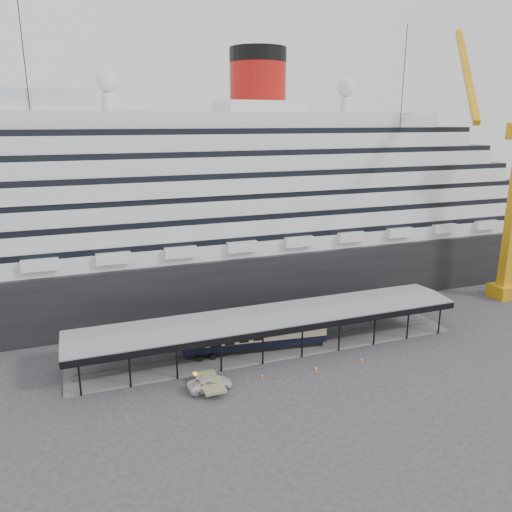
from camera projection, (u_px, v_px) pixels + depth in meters
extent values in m
plane|color=#333335|center=(285.00, 363.00, 67.07)|extent=(200.00, 200.00, 0.00)
cube|color=black|center=(218.00, 265.00, 94.71)|extent=(130.00, 30.00, 10.00)
cylinder|color=#AA120D|center=(258.00, 87.00, 88.86)|extent=(10.00, 10.00, 9.00)
cylinder|color=black|center=(258.00, 55.00, 87.48)|extent=(10.10, 10.10, 2.50)
sphere|color=silver|center=(107.00, 81.00, 80.09)|extent=(3.60, 3.60, 3.60)
sphere|color=silver|center=(346.00, 87.00, 94.80)|extent=(3.60, 3.60, 3.60)
cube|color=slate|center=(271.00, 347.00, 71.56)|extent=(56.00, 8.00, 0.24)
cube|color=slate|center=(273.00, 348.00, 70.86)|extent=(54.00, 0.08, 0.10)
cube|color=slate|center=(269.00, 344.00, 72.17)|extent=(54.00, 0.08, 0.10)
cube|color=black|center=(284.00, 331.00, 66.35)|extent=(56.00, 0.18, 0.90)
cube|color=black|center=(260.00, 308.00, 74.49)|extent=(56.00, 0.18, 0.90)
cube|color=slate|center=(272.00, 314.00, 70.23)|extent=(56.00, 9.00, 0.24)
cylinder|color=black|center=(38.00, 179.00, 70.77)|extent=(0.12, 0.12, 47.21)
cube|color=orange|center=(503.00, 291.00, 91.85)|extent=(4.00, 4.00, 2.40)
cube|color=orange|center=(467.00, 73.00, 83.52)|extent=(11.42, 18.78, 16.80)
cylinder|color=black|center=(397.00, 166.00, 89.29)|extent=(0.12, 0.12, 47.21)
imported|color=silver|center=(210.00, 384.00, 60.38)|extent=(5.50, 2.66, 1.51)
cube|color=black|center=(255.00, 347.00, 70.60)|extent=(19.69, 4.57, 0.65)
cube|color=black|center=(255.00, 342.00, 70.38)|extent=(20.66, 5.06, 1.02)
cube|color=beige|center=(255.00, 334.00, 70.08)|extent=(20.66, 5.10, 1.21)
cube|color=black|center=(255.00, 329.00, 69.87)|extent=(20.66, 5.06, 0.37)
cube|color=#D2520B|center=(262.00, 379.00, 63.06)|extent=(0.45, 0.45, 0.03)
cone|color=#D2520B|center=(262.00, 376.00, 62.96)|extent=(0.38, 0.38, 0.68)
cylinder|color=white|center=(262.00, 376.00, 62.95)|extent=(0.22, 0.22, 0.13)
cube|color=orange|center=(316.00, 372.00, 64.86)|extent=(0.48, 0.48, 0.03)
cone|color=orange|center=(316.00, 369.00, 64.75)|extent=(0.40, 0.40, 0.79)
cylinder|color=white|center=(316.00, 368.00, 64.73)|extent=(0.25, 0.25, 0.15)
cube|color=#E94B0C|center=(362.00, 363.00, 67.21)|extent=(0.43, 0.43, 0.03)
cone|color=#E94B0C|center=(362.00, 360.00, 67.11)|extent=(0.36, 0.36, 0.76)
cylinder|color=white|center=(362.00, 360.00, 67.09)|extent=(0.24, 0.24, 0.15)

